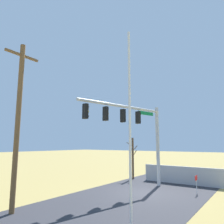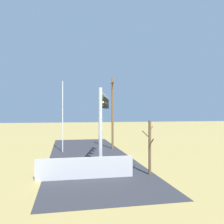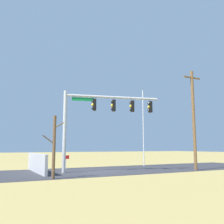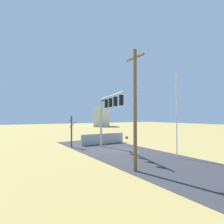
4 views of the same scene
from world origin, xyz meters
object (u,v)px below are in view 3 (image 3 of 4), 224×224
object	(u,v)px
signal_mast	(98,113)
bare_tree	(54,146)
flagpole	(143,128)
utility_pole	(194,118)
open_sign	(66,159)

from	to	relation	value
signal_mast	bare_tree	distance (m)	5.72
flagpole	bare_tree	xyz separation A→B (m)	(11.14, 6.31, -1.98)
flagpole	utility_pole	xyz separation A→B (m)	(-1.20, 6.02, 0.51)
signal_mast	utility_pole	world-z (taller)	utility_pole
flagpole	open_sign	bearing A→B (deg)	-2.06
signal_mast	flagpole	size ratio (longest dim) A/B	0.97
signal_mast	utility_pole	xyz separation A→B (m)	(-8.08, 2.44, -0.19)
bare_tree	open_sign	xyz separation A→B (m)	(-2.86, -6.61, -1.13)
utility_pole	open_sign	world-z (taller)	utility_pole
flagpole	open_sign	world-z (taller)	flagpole
signal_mast	utility_pole	distance (m)	8.44
flagpole	bare_tree	bearing A→B (deg)	29.52
signal_mast	flagpole	xyz separation A→B (m)	(-6.88, -3.58, -0.70)
bare_tree	signal_mast	bearing A→B (deg)	-147.31
signal_mast	bare_tree	xyz separation A→B (m)	(4.26, 2.73, -2.68)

